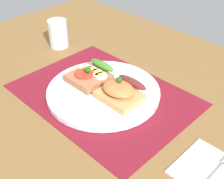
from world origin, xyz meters
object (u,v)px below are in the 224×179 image
napkin (214,173)px  sandwich_salmon (121,91)px  fork (218,173)px  drinking_glass (58,34)px  plate (103,92)px  sandwich_egg_tomato (90,75)px

napkin → sandwich_salmon: bearing=173.0°
fork → drinking_glass: (-61.50, 10.86, 3.55)cm
sandwich_salmon → napkin: (26.60, -3.25, -3.27)cm
plate → fork: 32.59cm
sandwich_egg_tomato → drinking_glass: 24.83cm
plate → fork: (32.49, -2.50, -0.23)cm
sandwich_egg_tomato → napkin: (37.30, -3.35, -2.77)cm
plate → napkin: plate is taller
plate → drinking_glass: bearing=163.9°
plate → napkin: (31.86, -2.72, -0.69)cm
napkin → drinking_glass: drinking_glass is taller
plate → napkin: 31.99cm
plate → drinking_glass: (-29.01, 8.36, 3.33)cm
fork → drinking_glass: bearing=170.0°
sandwich_salmon → fork: size_ratio=0.70×
napkin → drinking_glass: 62.00cm
fork → drinking_glass: drinking_glass is taller
napkin → drinking_glass: (-60.87, 11.08, 4.01)cm
sandwich_egg_tomato → sandwich_salmon: size_ratio=1.07×
plate → sandwich_salmon: 5.89cm
plate → napkin: bearing=-4.9°
plate → sandwich_egg_tomato: size_ratio=2.64×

